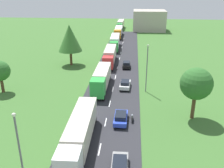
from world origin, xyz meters
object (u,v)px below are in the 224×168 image
at_px(lamppost_lead, 20,149).
at_px(car_third, 125,84).
at_px(truck_sixth, 121,24).
at_px(tree_birch, 0,71).
at_px(truck_third, 110,55).
at_px(motorcycle_courier, 132,117).
at_px(truck_second, 101,78).
at_px(car_fourth, 126,65).
at_px(car_second, 121,118).
at_px(tree_oak, 196,84).
at_px(tree_maple, 70,38).
at_px(car_lead, 120,165).
at_px(truck_lead, 79,132).
at_px(lamppost_second, 147,66).
at_px(truck_fourth, 115,42).
at_px(distant_building, 149,20).
at_px(truck_fifth, 118,31).

bearing_deg(lamppost_lead, car_third, 71.96).
bearing_deg(truck_sixth, tree_birch, -103.35).
distance_m(truck_third, truck_sixth, 54.96).
bearing_deg(motorcycle_courier, tree_birch, 160.51).
bearing_deg(lamppost_lead, tree_birch, 121.63).
relative_size(truck_second, car_third, 2.85).
bearing_deg(car_fourth, motorcycle_courier, -86.15).
distance_m(car_second, tree_birch, 24.44).
relative_size(car_fourth, tree_oak, 0.51).
bearing_deg(lamppost_lead, motorcycle_courier, 54.48).
xyz_separation_m(motorcycle_courier, tree_maple, (-15.46, 26.29, 6.17)).
relative_size(truck_third, tree_maple, 1.29).
bearing_deg(car_second, car_lead, -87.51).
height_order(truck_third, tree_birch, tree_birch).
height_order(truck_lead, car_second, truck_lead).
distance_m(truck_third, tree_maple, 10.70).
bearing_deg(lamppost_second, motorcycle_courier, -102.20).
bearing_deg(motorcycle_courier, truck_sixth, 94.34).
xyz_separation_m(truck_fourth, car_lead, (4.79, -55.36, -1.40)).
relative_size(truck_fourth, distant_building, 0.96).
bearing_deg(truck_third, truck_sixth, 90.37).
xyz_separation_m(truck_second, distant_building, (12.31, 68.60, 2.15)).
bearing_deg(truck_sixth, truck_second, -89.74).
height_order(tree_oak, tree_maple, tree_maple).
distance_m(lamppost_second, tree_maple, 23.54).
bearing_deg(tree_birch, motorcycle_courier, -19.49).
distance_m(truck_sixth, distant_building, 13.13).
bearing_deg(tree_oak, motorcycle_courier, -169.54).
relative_size(truck_fourth, motorcycle_courier, 6.86).
relative_size(truck_third, lamppost_second, 1.44).
relative_size(truck_lead, lamppost_lead, 1.65).
distance_m(car_third, car_fourth, 12.79).
distance_m(truck_fourth, tree_birch, 40.35).
distance_m(truck_sixth, tree_maple, 57.76).
bearing_deg(motorcycle_courier, tree_maple, 120.45).
xyz_separation_m(tree_oak, tree_maple, (-24.37, 24.65, 1.26)).
relative_size(truck_third, car_fourth, 3.23).
relative_size(truck_sixth, car_lead, 3.42).
bearing_deg(lamppost_second, tree_oak, -55.22).
bearing_deg(truck_second, tree_maple, 123.00).
height_order(truck_fourth, truck_fifth, truck_fourth).
bearing_deg(truck_third, tree_oak, -60.73).
height_order(truck_fifth, car_second, truck_fifth).
relative_size(car_third, lamppost_second, 0.47).
relative_size(lamppost_lead, tree_birch, 1.41).
xyz_separation_m(truck_sixth, lamppost_lead, (-3.77, -97.27, 2.54)).
bearing_deg(car_fourth, lamppost_lead, -102.11).
bearing_deg(car_third, truck_lead, -103.73).
xyz_separation_m(truck_fourth, tree_birch, (-18.05, -36.05, 1.87)).
bearing_deg(car_lead, car_third, 90.79).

